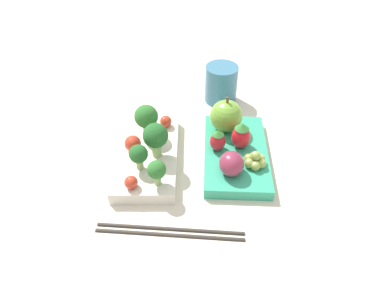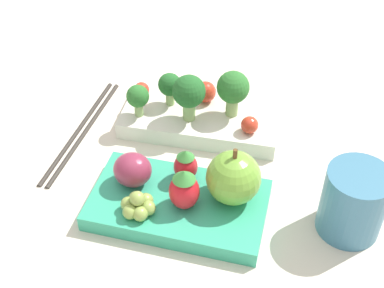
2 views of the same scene
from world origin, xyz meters
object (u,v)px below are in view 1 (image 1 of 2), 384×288
grape_cluster (255,160)px  drinking_cup (221,84)px  broccoli_floret_0 (139,155)px  broccoli_floret_1 (157,171)px  bento_box_savoury (148,155)px  cherry_tomato_0 (166,121)px  bento_box_fruit (235,152)px  plum (231,164)px  strawberry_0 (241,136)px  chopsticks_pair (170,231)px  cherry_tomato_2 (133,144)px  cherry_tomato_1 (131,182)px  apple (226,116)px  strawberry_1 (218,139)px  broccoli_floret_2 (146,118)px  broccoli_floret_3 (156,137)px

grape_cluster → drinking_cup: 0.22m
broccoli_floret_0 → broccoli_floret_1: (-0.03, -0.03, -0.00)m
broccoli_floret_0 → drinking_cup: size_ratio=0.58×
bento_box_savoury → cherry_tomato_0: cherry_tomato_0 is taller
bento_box_fruit → plum: size_ratio=4.48×
strawberry_0 → chopsticks_pair: bearing=146.9°
grape_cluster → chopsticks_pair: size_ratio=0.18×
cherry_tomato_2 → drinking_cup: bearing=-38.7°
bento_box_savoury → cherry_tomato_1: cherry_tomato_1 is taller
plum → chopsticks_pair: (-0.10, 0.09, -0.04)m
cherry_tomato_0 → cherry_tomato_2: 0.08m
apple → cherry_tomato_0: bearing=89.9°
strawberry_1 → plum: (-0.06, -0.02, -0.00)m
broccoli_floret_1 → strawberry_1: size_ratio=1.07×
broccoli_floret_0 → plum: 0.14m
apple → broccoli_floret_0: bearing=127.9°
broccoli_floret_1 → apple: (0.14, -0.11, -0.00)m
strawberry_0 → plum: size_ratio=1.18×
cherry_tomato_1 → grape_cluster: 0.20m
cherry_tomato_0 → strawberry_1: strawberry_1 is taller
broccoli_floret_2 → apple: (0.03, -0.14, -0.01)m
grape_cluster → chopsticks_pair: 0.18m
broccoli_floret_1 → strawberry_0: (0.09, -0.13, -0.01)m
cherry_tomato_0 → strawberry_1: size_ratio=0.52×
bento_box_savoury → drinking_cup: (0.19, -0.13, 0.03)m
cherry_tomato_2 → broccoli_floret_0: bearing=-157.3°
cherry_tomato_0 → chopsticks_pair: bearing=-173.5°
broccoli_floret_2 → strawberry_1: size_ratio=1.51×
broccoli_floret_0 → chopsticks_pair: 0.13m
apple → drinking_cup: 0.12m
cherry_tomato_2 → cherry_tomato_0: bearing=-36.4°
broccoli_floret_2 → plum: (-0.08, -0.14, -0.02)m
broccoli_floret_0 → strawberry_1: size_ratio=1.10×
broccoli_floret_3 → plum: size_ratio=1.47×
cherry_tomato_0 → cherry_tomato_2: (-0.07, 0.05, 0.00)m
apple → chopsticks_pair: size_ratio=0.33×
broccoli_floret_3 → strawberry_0: size_ratio=1.25×
broccoli_floret_1 → plum: broccoli_floret_1 is taller
broccoli_floret_2 → chopsticks_pair: 0.20m
bento_box_savoury → strawberry_1: bearing=-83.8°
bento_box_fruit → cherry_tomato_2: (-0.01, 0.17, 0.03)m
bento_box_savoury → chopsticks_pair: (-0.15, -0.05, -0.01)m
plum → grape_cluster: size_ratio=1.12×
bento_box_savoury → broccoli_floret_2: bearing=5.6°
broccoli_floret_2 → plum: bearing=-120.2°
bento_box_savoury → cherry_tomato_2: (-0.00, 0.02, 0.03)m
bento_box_fruit → strawberry_0: bearing=-51.3°
broccoli_floret_3 → strawberry_1: size_ratio=1.52×
broccoli_floret_3 → chopsticks_pair: bearing=-166.7°
apple → grape_cluster: size_ratio=1.81×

